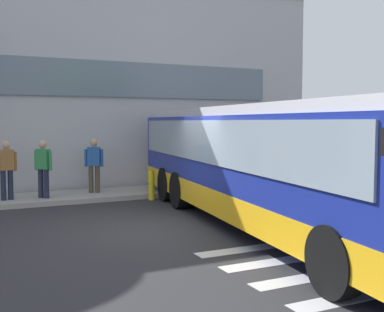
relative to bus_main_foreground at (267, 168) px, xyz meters
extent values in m
cube|color=#2B2B2D|center=(-2.22, 1.00, -1.35)|extent=(80.00, 90.00, 0.02)
cube|color=silver|center=(-0.22, -3.20, -1.33)|extent=(4.40, 0.36, 0.01)
cube|color=silver|center=(-0.22, -2.30, -1.33)|extent=(4.40, 0.36, 0.01)
cube|color=silver|center=(-0.22, -1.40, -1.33)|extent=(4.40, 0.36, 0.01)
cube|color=#B7B7BC|center=(-2.22, 13.00, 2.34)|extent=(17.51, 12.00, 7.35)
cube|color=#56565B|center=(-2.22, 13.00, 6.17)|extent=(17.71, 12.20, 0.30)
cube|color=slate|center=(-1.22, 6.96, 2.46)|extent=(11.51, 0.10, 1.20)
cube|color=#9E9B93|center=(-2.22, 5.80, -1.26)|extent=(21.51, 2.00, 0.15)
cube|color=navy|center=(0.00, 0.02, 0.09)|extent=(3.97, 12.21, 2.15)
cube|color=#F2AD19|center=(0.00, 0.02, -0.71)|extent=(4.02, 12.26, 0.55)
cube|color=silver|center=(0.00, 0.02, 1.26)|extent=(3.85, 12.00, 0.20)
cube|color=#8C9EAD|center=(1.32, 0.16, 0.59)|extent=(1.34, 10.72, 0.95)
cube|color=#8C9EAD|center=(-1.25, 0.48, 0.59)|extent=(1.34, 10.72, 0.95)
cylinder|color=black|center=(-1.67, -4.00, -0.84)|extent=(0.42, 1.03, 1.00)
cylinder|color=black|center=(1.51, 2.66, -0.84)|extent=(0.42, 1.03, 1.00)
cylinder|color=black|center=(-0.83, 2.94, -0.84)|extent=(0.42, 1.03, 1.00)
cylinder|color=black|center=(1.66, 3.95, -0.84)|extent=(0.42, 1.03, 1.00)
cylinder|color=black|center=(-0.67, 4.23, -0.84)|extent=(0.42, 1.03, 1.00)
cylinder|color=#1E2338|center=(-4.93, 5.54, -0.76)|extent=(0.15, 0.15, 0.85)
cylinder|color=#1E2338|center=(-5.12, 5.49, -0.76)|extent=(0.15, 0.15, 0.85)
cube|color=#996633|center=(-5.02, 5.52, -0.05)|extent=(0.42, 0.30, 0.58)
sphere|color=tan|center=(-5.02, 5.52, 0.37)|extent=(0.23, 0.23, 0.23)
cylinder|color=#996633|center=(-4.78, 5.57, -0.10)|extent=(0.09, 0.09, 0.55)
cylinder|color=#1E2338|center=(-3.97, 5.34, -0.76)|extent=(0.15, 0.15, 0.85)
cylinder|color=#1E2338|center=(-4.11, 5.49, -0.76)|extent=(0.15, 0.15, 0.85)
cube|color=#338C4C|center=(-4.04, 5.41, -0.05)|extent=(0.42, 0.43, 0.58)
sphere|color=tan|center=(-4.04, 5.41, 0.37)|extent=(0.23, 0.23, 0.23)
cylinder|color=#338C4C|center=(-3.86, 5.23, -0.10)|extent=(0.09, 0.09, 0.55)
cylinder|color=#338C4C|center=(-4.21, 5.59, -0.10)|extent=(0.09, 0.09, 0.55)
cylinder|color=#4C4233|center=(-2.36, 5.79, -0.76)|extent=(0.15, 0.15, 0.85)
cylinder|color=#4C4233|center=(-2.54, 5.87, -0.76)|extent=(0.15, 0.15, 0.85)
cube|color=#2659A5|center=(-2.45, 5.83, -0.05)|extent=(0.44, 0.35, 0.58)
sphere|color=tan|center=(-2.45, 5.83, 0.37)|extent=(0.23, 0.23, 0.23)
cylinder|color=#2659A5|center=(-2.22, 5.73, -0.10)|extent=(0.09, 0.09, 0.55)
cylinder|color=#2659A5|center=(-2.68, 5.93, -0.10)|extent=(0.09, 0.09, 0.55)
cylinder|color=yellow|center=(-1.01, 4.60, -0.89)|extent=(0.18, 0.18, 0.90)
camera|label=1|loc=(-6.10, -8.82, 1.04)|focal=44.63mm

